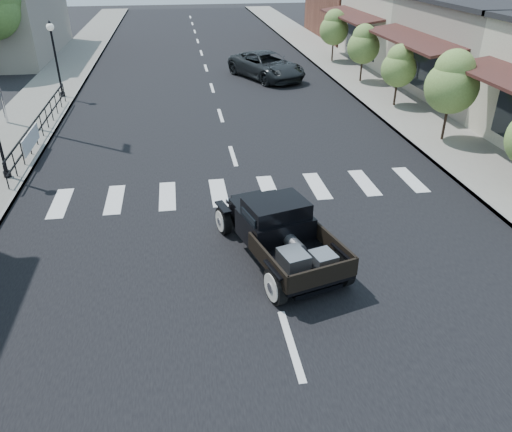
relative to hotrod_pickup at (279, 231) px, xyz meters
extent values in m
plane|color=black|center=(-0.36, -0.09, -0.77)|extent=(120.00, 120.00, 0.00)
cube|color=black|center=(-0.36, 14.91, -0.76)|extent=(14.00, 80.00, 0.02)
cube|color=gray|center=(-8.86, 14.91, -0.69)|extent=(3.00, 80.00, 0.15)
cube|color=gray|center=(8.14, 14.91, -0.69)|extent=(3.00, 80.00, 0.15)
cube|color=beige|center=(14.64, 21.91, 1.48)|extent=(10.00, 9.00, 4.50)
imported|color=black|center=(2.93, 18.60, -0.04)|extent=(4.40, 5.81, 1.47)
camera|label=1|loc=(-2.17, -10.24, 6.15)|focal=35.00mm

